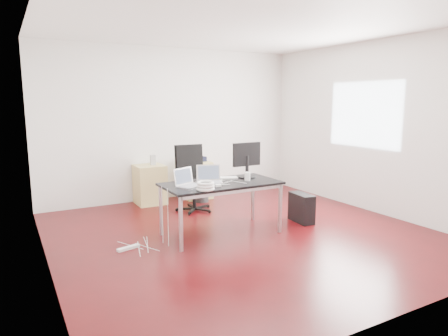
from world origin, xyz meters
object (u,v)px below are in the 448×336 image
office_chair (192,175)px  filing_cabinet_right (196,180)px  filing_cabinet_left (150,184)px  desk (221,186)px  pc_tower (301,208)px

office_chair → filing_cabinet_right: bearing=66.1°
filing_cabinet_right → filing_cabinet_left: bearing=180.0°
desk → filing_cabinet_right: (0.59, 2.08, -0.33)m
office_chair → filing_cabinet_left: bearing=128.8°
desk → office_chair: (0.18, 1.34, -0.07)m
pc_tower → filing_cabinet_right: bearing=114.2°
office_chair → pc_tower: (1.16, -1.44, -0.39)m
filing_cabinet_right → pc_tower: (0.75, -2.19, -0.13)m
filing_cabinet_left → office_chair: bearing=-56.2°
filing_cabinet_left → desk: bearing=-81.2°
filing_cabinet_left → pc_tower: (1.66, -2.19, -0.13)m
office_chair → pc_tower: size_ratio=2.40×
desk → filing_cabinet_left: 2.13m
desk → filing_cabinet_right: 2.19m
filing_cabinet_left → filing_cabinet_right: bearing=0.0°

